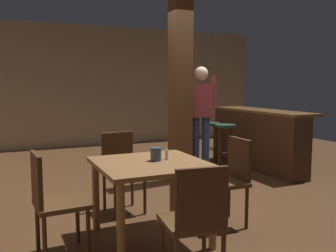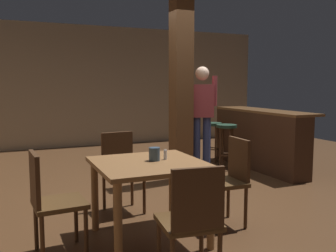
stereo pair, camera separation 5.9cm
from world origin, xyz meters
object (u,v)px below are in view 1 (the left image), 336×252
object	(u,v)px
chair_south	(196,218)
bar_counter	(257,139)
bar_stool_mid	(211,133)
bar_stool_far	(190,127)
salt_shaker	(167,155)
chair_west	(52,199)
chair_east	(230,176)
dining_table	(151,174)
standing_person	(201,114)
bar_stool_near	(225,136)
chair_north	(121,167)
napkin_cup	(156,154)

from	to	relation	value
chair_south	bar_counter	distance (m)	4.05
bar_stool_mid	bar_stool_far	xyz separation A→B (m)	(-0.03, 0.81, 0.03)
salt_shaker	bar_stool_far	distance (m)	4.16
chair_west	chair_east	size ratio (longest dim) A/B	1.00
dining_table	standing_person	xyz separation A→B (m)	(1.57, 1.87, 0.38)
chair_south	bar_stool_near	world-z (taller)	chair_south
bar_counter	chair_south	bearing A→B (deg)	-133.43
standing_person	chair_north	bearing A→B (deg)	-148.12
salt_shaker	chair_east	bearing A→B (deg)	-1.28
chair_north	chair_east	xyz separation A→B (m)	(0.90, -0.87, 0.00)
dining_table	chair_west	bearing A→B (deg)	-179.55
salt_shaker	bar_stool_near	bearing A→B (deg)	46.47
chair_west	chair_north	size ratio (longest dim) A/B	1.00
bar_stool_near	chair_north	bearing A→B (deg)	-150.04
bar_counter	bar_stool_near	world-z (taller)	bar_counter
bar_counter	chair_west	bearing A→B (deg)	-150.74
dining_table	chair_east	xyz separation A→B (m)	(0.88, 0.02, -0.12)
chair_east	bar_counter	size ratio (longest dim) A/B	0.41
chair_south	napkin_cup	xyz separation A→B (m)	(0.08, 0.93, 0.30)
chair_north	chair_south	bearing A→B (deg)	-89.98
chair_east	bar_stool_far	distance (m)	3.86
chair_north	napkin_cup	xyz separation A→B (m)	(0.08, -0.86, 0.30)
bar_stool_far	napkin_cup	bearing A→B (deg)	-121.66
salt_shaker	bar_counter	xyz separation A→B (m)	(2.59, 2.00, -0.27)
standing_person	bar_stool_mid	xyz separation A→B (m)	(0.75, 0.94, -0.45)
chair_west	salt_shaker	world-z (taller)	chair_west
chair_east	chair_north	bearing A→B (deg)	135.98
dining_table	chair_south	world-z (taller)	chair_south
salt_shaker	chair_north	bearing A→B (deg)	102.75
chair_west	chair_north	bearing A→B (deg)	45.76
chair_south	napkin_cup	distance (m)	0.98
chair_east	bar_stool_near	bearing A→B (deg)	58.43
bar_stool_near	bar_stool_mid	distance (m)	0.66
napkin_cup	chair_west	bearing A→B (deg)	-177.56
napkin_cup	bar_stool_near	xyz separation A→B (m)	(2.14, 2.13, -0.22)
bar_counter	bar_stool_near	size ratio (longest dim) A/B	2.80
chair_west	napkin_cup	bearing A→B (deg)	2.44
standing_person	bar_stool_mid	world-z (taller)	standing_person
bar_counter	dining_table	bearing A→B (deg)	-143.61
chair_west	standing_person	world-z (taller)	standing_person
dining_table	bar_counter	bearing A→B (deg)	36.39
chair_north	napkin_cup	distance (m)	0.91
chair_west	chair_east	xyz separation A→B (m)	(1.77, 0.03, 0.00)
salt_shaker	standing_person	world-z (taller)	standing_person
dining_table	bar_stool_far	xyz separation A→B (m)	(2.28, 3.63, -0.05)
chair_north	bar_stool_near	xyz separation A→B (m)	(2.21, 1.28, 0.07)
bar_counter	napkin_cup	bearing A→B (deg)	-143.40
chair_east	salt_shaker	size ratio (longest dim) A/B	9.64
chair_south	bar_counter	xyz separation A→B (m)	(2.79, 2.94, 0.01)
dining_table	napkin_cup	world-z (taller)	napkin_cup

